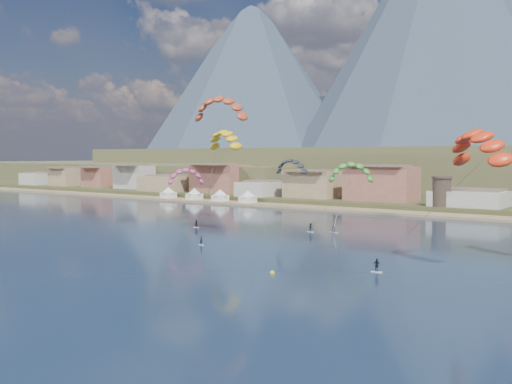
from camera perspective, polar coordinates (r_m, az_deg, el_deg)
ground at (r=85.15m, az=-13.00°, el=-7.80°), size 2400.00×2400.00×0.00m
beach at (r=173.12m, az=14.70°, el=-2.01°), size 2200.00×12.00×0.90m
town at (r=204.55m, az=5.95°, el=1.09°), size 400.00×24.00×12.00m
watchtower at (r=178.40m, az=17.17°, el=0.08°), size 5.82×5.82×8.60m
beach_tents at (r=213.01m, az=-4.71°, el=0.04°), size 43.40×6.40×5.00m
kitesurfer_red at (r=120.62m, az=-3.38°, el=8.23°), size 12.24×14.24×29.48m
kitesurfer_yellow at (r=150.52m, az=-2.95°, el=5.22°), size 12.05×18.36×25.53m
kitesurfer_orange at (r=90.15m, az=20.45°, el=4.45°), size 18.40×14.93×23.28m
kitesurfer_green at (r=136.19m, az=8.95°, el=2.12°), size 11.14×14.76×17.35m
distant_kite_pink at (r=149.48m, az=-6.66°, el=1.74°), size 8.83×9.17×15.40m
distant_kite_dark at (r=159.90m, az=3.37°, el=2.67°), size 9.53×6.16×17.41m
windsurfer at (r=130.11m, az=7.40°, el=-3.32°), size 2.14×2.35×3.68m
buoy at (r=84.99m, az=1.56°, el=-7.66°), size 0.68×0.68×0.68m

